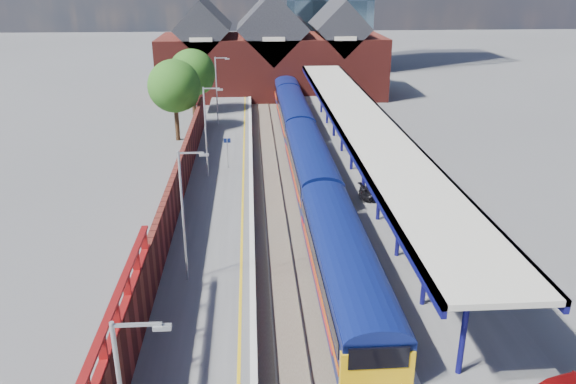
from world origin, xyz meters
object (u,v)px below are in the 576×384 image
lamp_post_b (185,209)px  parked_car_dark (387,191)px  lamp_post_c (207,127)px  parked_car_silver (465,268)px  parked_car_blue (407,182)px  train (301,134)px  platform_sign (227,148)px  lamp_post_d (218,87)px

lamp_post_b → parked_car_dark: 16.83m
lamp_post_c → parked_car_silver: size_ratio=1.69×
parked_car_dark → parked_car_blue: (1.92, 1.91, -0.03)m
lamp_post_b → parked_car_blue: lamp_post_b is taller
parked_car_silver → parked_car_dark: bearing=4.9°
train → lamp_post_c: 11.54m
lamp_post_b → platform_sign: size_ratio=2.80×
lamp_post_b → parked_car_dark: size_ratio=1.76×
train → lamp_post_b: (-7.86, -23.96, 2.87)m
lamp_post_c → lamp_post_d: size_ratio=1.00×
lamp_post_d → train: bearing=-45.7°
lamp_post_b → parked_car_blue: size_ratio=1.79×
lamp_post_b → platform_sign: lamp_post_b is taller
train → platform_sign: size_ratio=26.37×
parked_car_silver → parked_car_blue: bearing=-4.3°
train → lamp_post_d: (-7.86, 8.04, 2.87)m
parked_car_dark → parked_car_blue: parked_car_dark is taller
platform_sign → parked_car_blue: 14.52m
lamp_post_c → lamp_post_d: (0.00, 16.00, 0.00)m
lamp_post_d → parked_car_silver: bearing=-66.7°
train → parked_car_dark: 14.41m
lamp_post_d → parked_car_silver: 35.99m
train → lamp_post_b: size_ratio=9.42×
lamp_post_b → parked_car_silver: 14.56m
parked_car_silver → lamp_post_c: bearing=37.8°
train → parked_car_silver: (6.29, -24.88, -0.44)m
lamp_post_d → parked_car_silver: (14.15, -32.93, -3.31)m
train → parked_car_dark: bearing=-70.1°
train → parked_car_dark: size_ratio=16.61×
lamp_post_b → parked_car_blue: bearing=40.0°
parked_car_blue → lamp_post_b: bearing=134.9°
lamp_post_c → platform_sign: 3.34m
lamp_post_c → parked_car_blue: size_ratio=1.79×
lamp_post_c → train: bearing=45.4°
lamp_post_d → parked_car_blue: (14.68, -19.67, -3.45)m
lamp_post_c → lamp_post_b: bearing=-90.0°
train → platform_sign: platform_sign is taller
parked_car_dark → platform_sign: bearing=52.5°
parked_car_dark → parked_car_blue: bearing=-49.0°
lamp_post_b → lamp_post_d: 32.00m
lamp_post_c → platform_sign: lamp_post_c is taller
parked_car_dark → lamp_post_b: bearing=125.4°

